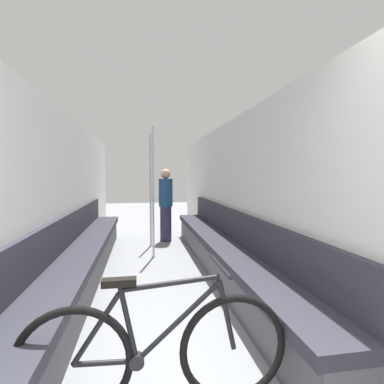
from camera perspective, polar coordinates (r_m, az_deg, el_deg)
name	(u,v)px	position (r m, az deg, el deg)	size (l,w,h in m)	color
wall_left	(55,198)	(4.14, -24.62, -1.07)	(0.10, 10.06, 2.30)	silver
wall_right	(246,196)	(4.26, 10.20, -0.71)	(0.10, 10.06, 2.30)	silver
bench_seat_row_left	(82,259)	(4.39, -20.23, -11.90)	(0.50, 5.58, 0.92)	#4C4C51
bench_seat_row_right	(223,253)	(4.47, 5.95, -11.42)	(0.50, 5.58, 0.92)	#4C4C51
bicycle	(157,352)	(2.06, -6.76, -28.08)	(1.66, 0.46, 0.90)	black
grab_pole_near	(153,194)	(5.24, -7.42, -0.37)	(0.08, 0.08, 2.28)	gray
grab_pole_far	(150,191)	(6.06, -7.94, 0.12)	(0.08, 0.08, 2.28)	gray
passenger_standing	(166,204)	(6.51, -5.03, -2.32)	(0.30, 0.30, 1.57)	#332D4C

